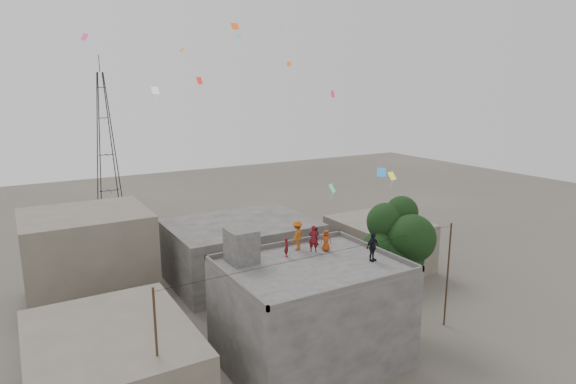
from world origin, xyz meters
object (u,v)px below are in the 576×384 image
Objects in this scene: stair_head_box at (241,246)px; person_red_adult at (313,239)px; person_dark_adult at (373,247)px; tree at (399,242)px; transmission_tower at (106,147)px.

person_red_adult is (4.67, -0.60, -0.15)m from stair_head_box.
person_red_adult is 0.97× the size of person_dark_adult.
tree is (10.57, -2.00, -1.00)m from stair_head_box.
person_red_adult is (5.47, -38.00, -2.12)m from transmission_tower.
transmission_tower is at bearing -48.33° from person_red_adult.
stair_head_box is at bearing 26.12° from person_red_adult.
stair_head_box is at bearing 138.74° from person_dark_adult.
person_dark_adult is (6.76, -3.80, -0.12)m from stair_head_box.
stair_head_box is 1.13× the size of person_dark_adult.
transmission_tower is 41.94m from person_dark_adult.
stair_head_box is 0.22× the size of tree.
tree is at bearing -159.89° from person_red_adult.
tree is 5.15× the size of person_dark_adult.
transmission_tower is at bearing 106.09° from tree.
transmission_tower is 38.45m from person_red_adult.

